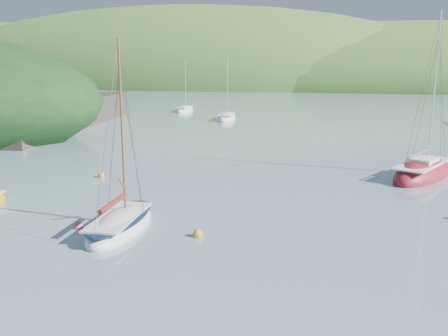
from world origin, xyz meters
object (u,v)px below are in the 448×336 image
(distant_sloop_a, at_px, (226,119))
(distant_sloop_c, at_px, (185,110))
(daysailer_white, at_px, (120,225))
(sloop_red, at_px, (423,173))

(distant_sloop_a, xyz_separation_m, distant_sloop_c, (-10.11, 9.96, -0.01))
(daysailer_white, relative_size, distant_sloop_c, 1.08)
(distant_sloop_c, bearing_deg, sloop_red, -54.30)
(daysailer_white, height_order, distant_sloop_c, daysailer_white)
(daysailer_white, xyz_separation_m, distant_sloop_c, (-17.78, 57.98, -0.06))
(sloop_red, bearing_deg, distant_sloop_c, 153.00)
(distant_sloop_a, distance_m, distant_sloop_c, 14.19)
(sloop_red, distance_m, distant_sloop_a, 39.25)
(sloop_red, relative_size, distant_sloop_a, 1.26)
(daysailer_white, bearing_deg, distant_sloop_a, 93.18)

